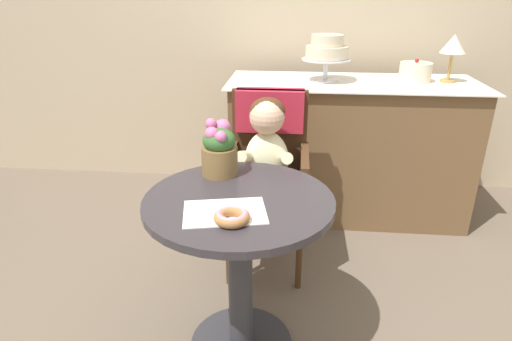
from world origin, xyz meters
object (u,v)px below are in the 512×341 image
at_px(wicker_chair, 268,152).
at_px(table_lamp, 453,46).
at_px(round_layer_cake, 415,72).
at_px(cafe_table, 240,246).
at_px(seated_child, 266,156).
at_px(donut_front, 230,216).
at_px(flower_vase, 220,149).
at_px(tiered_cake_stand, 327,51).

xyz_separation_m(wicker_chair, table_lamp, (1.06, 0.64, 0.48)).
bearing_deg(round_layer_cake, cafe_table, -124.54).
relative_size(wicker_chair, seated_child, 1.31).
xyz_separation_m(donut_front, flower_vase, (-0.10, 0.40, 0.09)).
relative_size(cafe_table, seated_child, 0.99).
bearing_deg(seated_child, table_lamp, 36.97).
distance_m(cafe_table, flower_vase, 0.40).
bearing_deg(table_lamp, cafe_table, -129.94).
bearing_deg(donut_front, flower_vase, 104.50).
bearing_deg(seated_child, round_layer_cake, 42.85).
distance_m(wicker_chair, tiered_cake_stand, 0.81).
bearing_deg(cafe_table, wicker_chair, 84.85).
bearing_deg(round_layer_cake, tiered_cake_stand, -175.53).
relative_size(wicker_chair, flower_vase, 4.04).
bearing_deg(cafe_table, flower_vase, 116.33).
bearing_deg(wicker_chair, donut_front, -97.04).
height_order(wicker_chair, round_layer_cake, round_layer_cake).
distance_m(cafe_table, tiered_cake_stand, 1.47).
xyz_separation_m(wicker_chair, seated_child, (0.00, -0.16, 0.04)).
distance_m(donut_front, tiered_cake_stand, 1.57).
bearing_deg(tiered_cake_stand, round_layer_cake, 4.47).
relative_size(seated_child, donut_front, 5.88).
distance_m(cafe_table, table_lamp, 1.85).
bearing_deg(flower_vase, seated_child, 62.49).
bearing_deg(wicker_chair, cafe_table, -97.77).
relative_size(wicker_chair, tiered_cake_stand, 3.18).
relative_size(flower_vase, table_lamp, 0.83).
relative_size(seated_child, tiered_cake_stand, 2.42).
bearing_deg(tiered_cake_stand, flower_vase, -113.91).
height_order(cafe_table, tiered_cake_stand, tiered_cake_stand).
distance_m(wicker_chair, round_layer_cake, 1.12).
bearing_deg(round_layer_cake, table_lamp, -0.19).
xyz_separation_m(seated_child, round_layer_cake, (0.86, 0.80, 0.28)).
bearing_deg(wicker_chair, tiered_cake_stand, 60.08).
height_order(seated_child, flower_vase, seated_child).
relative_size(cafe_table, donut_front, 5.83).
bearing_deg(table_lamp, flower_vase, -137.57).
height_order(cafe_table, seated_child, seated_child).
distance_m(cafe_table, wicker_chair, 0.71).
xyz_separation_m(donut_front, table_lamp, (1.13, 1.52, 0.37)).
relative_size(cafe_table, round_layer_cake, 3.72).
relative_size(cafe_table, wicker_chair, 0.75).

